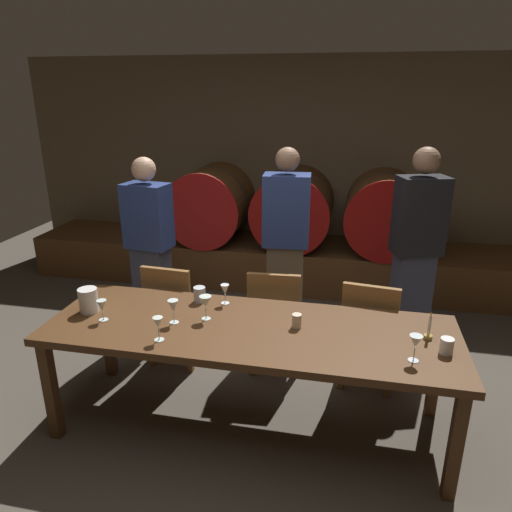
# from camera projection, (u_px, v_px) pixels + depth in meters

# --- Properties ---
(ground_plane) EXTENTS (8.92, 8.92, 0.00)m
(ground_plane) POSITION_uv_depth(u_px,v_px,m) (245.00, 420.00, 3.28)
(ground_plane) COLOR #4C443A
(back_wall) EXTENTS (6.86, 0.24, 2.54)m
(back_wall) POSITION_uv_depth(u_px,v_px,m) (302.00, 167.00, 5.71)
(back_wall) COLOR brown
(back_wall) RESTS_ON ground
(barrel_shelf) EXTENTS (6.18, 0.90, 0.48)m
(barrel_shelf) POSITION_uv_depth(u_px,v_px,m) (294.00, 263.00, 5.55)
(barrel_shelf) COLOR brown
(barrel_shelf) RESTS_ON ground
(wine_barrel_left) EXTENTS (0.86, 0.94, 0.86)m
(wine_barrel_left) POSITION_uv_depth(u_px,v_px,m) (212.00, 204.00, 5.51)
(wine_barrel_left) COLOR brown
(wine_barrel_left) RESTS_ON barrel_shelf
(wine_barrel_center) EXTENTS (0.86, 0.94, 0.86)m
(wine_barrel_center) POSITION_uv_depth(u_px,v_px,m) (294.00, 208.00, 5.33)
(wine_barrel_center) COLOR #513319
(wine_barrel_center) RESTS_ON barrel_shelf
(wine_barrel_right) EXTENTS (0.86, 0.94, 0.86)m
(wine_barrel_right) POSITION_uv_depth(u_px,v_px,m) (385.00, 212.00, 5.14)
(wine_barrel_right) COLOR brown
(wine_barrel_right) RESTS_ON barrel_shelf
(dining_table) EXTENTS (2.60, 0.86, 0.75)m
(dining_table) POSITION_uv_depth(u_px,v_px,m) (249.00, 336.00, 3.02)
(dining_table) COLOR #4C2D16
(dining_table) RESTS_ON ground
(chair_left) EXTENTS (0.43, 0.43, 0.88)m
(chair_left) POSITION_uv_depth(u_px,v_px,m) (174.00, 309.00, 3.82)
(chair_left) COLOR brown
(chair_left) RESTS_ON ground
(chair_center) EXTENTS (0.43, 0.43, 0.88)m
(chair_center) POSITION_uv_depth(u_px,v_px,m) (275.00, 315.00, 3.72)
(chair_center) COLOR brown
(chair_center) RESTS_ON ground
(chair_right) EXTENTS (0.45, 0.45, 0.88)m
(chair_right) POSITION_uv_depth(u_px,v_px,m) (369.00, 329.00, 3.50)
(chair_right) COLOR brown
(chair_right) RESTS_ON ground
(guest_left) EXTENTS (0.41, 0.29, 1.64)m
(guest_left) POSITION_uv_depth(u_px,v_px,m) (150.00, 250.00, 4.13)
(guest_left) COLOR #33384C
(guest_left) RESTS_ON ground
(guest_center) EXTENTS (0.40, 0.27, 1.74)m
(guest_center) POSITION_uv_depth(u_px,v_px,m) (286.00, 249.00, 3.99)
(guest_center) COLOR brown
(guest_center) RESTS_ON ground
(guest_right) EXTENTS (0.44, 0.35, 1.76)m
(guest_right) POSITION_uv_depth(u_px,v_px,m) (416.00, 252.00, 3.88)
(guest_right) COLOR #33384C
(guest_right) RESTS_ON ground
(candle_center) EXTENTS (0.05, 0.05, 0.18)m
(candle_center) POSITION_uv_depth(u_px,v_px,m) (429.00, 332.00, 2.84)
(candle_center) COLOR olive
(candle_center) RESTS_ON dining_table
(pitcher) EXTENTS (0.13, 0.13, 0.17)m
(pitcher) POSITION_uv_depth(u_px,v_px,m) (88.00, 300.00, 3.17)
(pitcher) COLOR white
(pitcher) RESTS_ON dining_table
(wine_glass_far_left) EXTENTS (0.06, 0.06, 0.14)m
(wine_glass_far_left) POSITION_uv_depth(u_px,v_px,m) (102.00, 306.00, 3.05)
(wine_glass_far_left) COLOR silver
(wine_glass_far_left) RESTS_ON dining_table
(wine_glass_left) EXTENTS (0.06, 0.06, 0.15)m
(wine_glass_left) POSITION_uv_depth(u_px,v_px,m) (158.00, 324.00, 2.80)
(wine_glass_left) COLOR silver
(wine_glass_left) RESTS_ON dining_table
(wine_glass_center_left) EXTENTS (0.07, 0.07, 0.16)m
(wine_glass_center_left) POSITION_uv_depth(u_px,v_px,m) (173.00, 307.00, 3.01)
(wine_glass_center_left) COLOR silver
(wine_glass_center_left) RESTS_ON dining_table
(wine_glass_center_right) EXTENTS (0.08, 0.08, 0.16)m
(wine_glass_center_right) POSITION_uv_depth(u_px,v_px,m) (206.00, 302.00, 3.05)
(wine_glass_center_right) COLOR silver
(wine_glass_center_right) RESTS_ON dining_table
(wine_glass_right) EXTENTS (0.06, 0.06, 0.14)m
(wine_glass_right) POSITION_uv_depth(u_px,v_px,m) (225.00, 290.00, 3.29)
(wine_glass_right) COLOR white
(wine_glass_right) RESTS_ON dining_table
(wine_glass_far_right) EXTENTS (0.07, 0.07, 0.16)m
(wine_glass_far_right) POSITION_uv_depth(u_px,v_px,m) (416.00, 342.00, 2.58)
(wine_glass_far_right) COLOR white
(wine_glass_far_right) RESTS_ON dining_table
(cup_left) EXTENTS (0.08, 0.08, 0.11)m
(cup_left) POSITION_uv_depth(u_px,v_px,m) (200.00, 294.00, 3.33)
(cup_left) COLOR silver
(cup_left) RESTS_ON dining_table
(cup_center) EXTENTS (0.06, 0.06, 0.09)m
(cup_center) POSITION_uv_depth(u_px,v_px,m) (297.00, 321.00, 2.97)
(cup_center) COLOR beige
(cup_center) RESTS_ON dining_table
(cup_right) EXTENTS (0.08, 0.08, 0.09)m
(cup_right) POSITION_uv_depth(u_px,v_px,m) (447.00, 346.00, 2.68)
(cup_right) COLOR white
(cup_right) RESTS_ON dining_table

